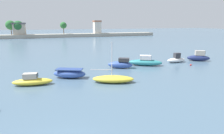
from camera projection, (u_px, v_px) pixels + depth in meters
name	position (u px, v px, depth m)	size (l,w,h in m)	color
moored_boat_2	(32.00, 81.00, 20.68)	(4.59, 2.04, 1.40)	yellow
moored_boat_3	(70.00, 73.00, 23.34)	(4.48, 3.10, 1.21)	#3856A8
moored_boat_4	(113.00, 79.00, 21.59)	(5.26, 3.37, 4.88)	yellow
moored_boat_5	(121.00, 64.00, 28.37)	(4.05, 2.86, 1.64)	#3856A8
moored_boat_6	(145.00, 62.00, 30.16)	(5.69, 4.05, 1.72)	teal
moored_boat_7	(176.00, 59.00, 32.60)	(3.80, 1.36, 1.72)	white
moored_boat_8	(199.00, 57.00, 33.79)	(4.16, 3.08, 1.97)	navy
mooring_buoy_0	(191.00, 65.00, 30.08)	(0.29, 0.29, 0.29)	red
mooring_buoy_1	(160.00, 62.00, 31.89)	(0.32, 0.32, 0.32)	red
distant_shoreline	(36.00, 32.00, 85.75)	(112.42, 6.18, 8.41)	#9E998C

